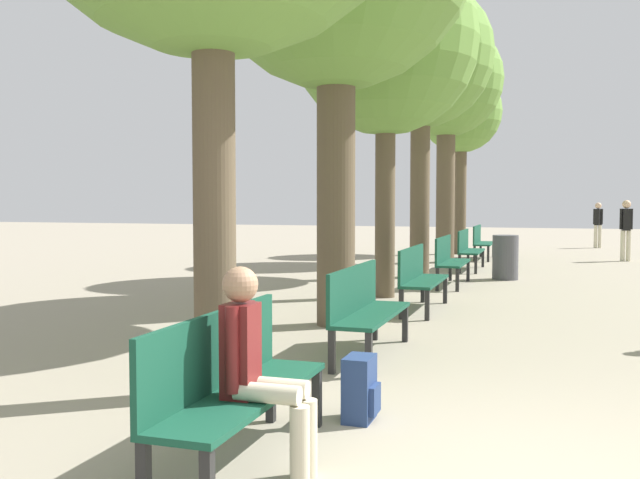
# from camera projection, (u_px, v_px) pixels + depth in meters

# --- Properties ---
(bench_row_0) EXTENTS (0.44, 1.79, 0.93)m
(bench_row_0) POSITION_uv_depth(u_px,v_px,m) (231.00, 377.00, 4.33)
(bench_row_0) COLOR #144733
(bench_row_0) RESTS_ON ground_plane
(bench_row_1) EXTENTS (0.44, 1.79, 0.93)m
(bench_row_1) POSITION_uv_depth(u_px,v_px,m) (363.00, 304.00, 7.37)
(bench_row_1) COLOR #144733
(bench_row_1) RESTS_ON ground_plane
(bench_row_2) EXTENTS (0.44, 1.79, 0.93)m
(bench_row_2) POSITION_uv_depth(u_px,v_px,m) (418.00, 274.00, 10.42)
(bench_row_2) COLOR #144733
(bench_row_2) RESTS_ON ground_plane
(bench_row_3) EXTENTS (0.44, 1.79, 0.93)m
(bench_row_3) POSITION_uv_depth(u_px,v_px,m) (449.00, 257.00, 13.47)
(bench_row_3) COLOR #144733
(bench_row_3) RESTS_ON ground_plane
(bench_row_4) EXTENTS (0.44, 1.79, 0.93)m
(bench_row_4) POSITION_uv_depth(u_px,v_px,m) (468.00, 247.00, 16.51)
(bench_row_4) COLOR #144733
(bench_row_4) RESTS_ON ground_plane
(bench_row_5) EXTENTS (0.44, 1.79, 0.93)m
(bench_row_5) POSITION_uv_depth(u_px,v_px,m) (481.00, 240.00, 19.56)
(bench_row_5) COLOR #144733
(bench_row_5) RESTS_ON ground_plane
(tree_row_2) EXTENTS (3.05, 3.05, 5.74)m
(tree_row_2) POSITION_uv_depth(u_px,v_px,m) (386.00, 44.00, 11.68)
(tree_row_2) COLOR brown
(tree_row_2) RESTS_ON ground_plane
(tree_row_3) EXTENTS (3.01, 3.01, 6.14)m
(tree_row_3) POSITION_uv_depth(u_px,v_px,m) (421.00, 58.00, 14.77)
(tree_row_3) COLOR brown
(tree_row_3) RESTS_ON ground_plane
(tree_row_4) EXTENTS (2.90, 2.90, 6.17)m
(tree_row_4) POSITION_uv_depth(u_px,v_px,m) (446.00, 84.00, 18.34)
(tree_row_4) COLOR brown
(tree_row_4) RESTS_ON ground_plane
(tree_row_5) EXTENTS (2.43, 2.43, 5.48)m
(tree_row_5) POSITION_uv_depth(u_px,v_px,m) (461.00, 115.00, 21.30)
(tree_row_5) COLOR brown
(tree_row_5) RESTS_ON ground_plane
(person_seated) EXTENTS (0.56, 0.32, 1.23)m
(person_seated) POSITION_uv_depth(u_px,v_px,m) (258.00, 364.00, 4.15)
(person_seated) COLOR beige
(person_seated) RESTS_ON ground_plane
(backpack) EXTENTS (0.24, 0.30, 0.48)m
(backpack) POSITION_uv_depth(u_px,v_px,m) (360.00, 389.00, 5.20)
(backpack) COLOR navy
(backpack) RESTS_ON ground_plane
(pedestrian_mid) EXTENTS (0.33, 0.24, 1.63)m
(pedestrian_mid) POSITION_uv_depth(u_px,v_px,m) (626.00, 226.00, 18.89)
(pedestrian_mid) COLOR beige
(pedestrian_mid) RESTS_ON ground_plane
(pedestrian_far) EXTENTS (0.31, 0.27, 1.55)m
(pedestrian_far) POSITION_uv_depth(u_px,v_px,m) (598.00, 222.00, 24.22)
(pedestrian_far) COLOR beige
(pedestrian_far) RESTS_ON ground_plane
(trash_bin) EXTENTS (0.52, 0.52, 0.91)m
(trash_bin) POSITION_uv_depth(u_px,v_px,m) (505.00, 257.00, 14.53)
(trash_bin) COLOR #4C4C51
(trash_bin) RESTS_ON ground_plane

